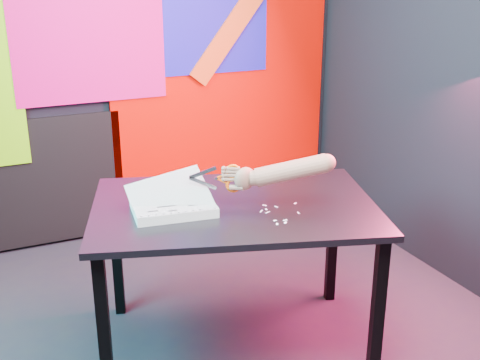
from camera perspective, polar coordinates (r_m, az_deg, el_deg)
name	(u,v)px	position (r m, az deg, el deg)	size (l,w,h in m)	color
room	(216,71)	(2.61, -2.28, 10.29)	(3.01, 3.01, 2.71)	black
backdrop	(141,96)	(4.07, -9.36, 7.83)	(2.88, 0.05, 2.08)	#CA0700
work_table	(234,221)	(2.77, -0.55, -3.87)	(1.48, 1.20, 0.75)	black
printout_stack	(173,206)	(2.67, -6.36, -2.51)	(0.38, 0.30, 0.19)	silver
scissors	(230,178)	(2.65, -1.00, 0.15)	(0.21, 0.11, 0.13)	#AEAEB1
hand_forearm	(283,172)	(2.64, 4.14, 0.79)	(0.44, 0.26, 0.17)	#8F5D46
paper_clippings	(277,214)	(2.64, 3.58, -3.20)	(0.20, 0.23, 0.00)	white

